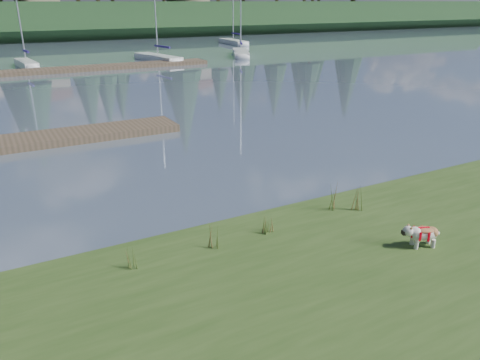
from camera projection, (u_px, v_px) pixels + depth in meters
ground at (29, 74)px, 36.80m from camera, size 200.00×200.00×0.00m
bank at (275, 360)px, 7.22m from camera, size 60.00×9.00×0.35m
bulldog at (423, 233)px, 10.12m from camera, size 0.86×0.55×0.51m
dock_far at (55, 70)px, 37.64m from camera, size 26.00×2.20×0.30m
sailboat_bg_2 at (25, 63)px, 40.76m from camera, size 1.63×5.71×8.73m
sailboat_bg_3 at (155, 57)px, 44.98m from camera, size 2.90×7.56×10.96m
sailboat_bg_4 at (240, 52)px, 49.19m from camera, size 4.45×7.20×10.84m
sailboat_bg_5 at (231, 41)px, 62.63m from camera, size 2.23×7.85×11.10m
weed_0 at (215, 238)px, 10.07m from camera, size 0.17×0.14×0.58m
weed_1 at (268, 224)px, 10.82m from camera, size 0.17×0.14×0.45m
weed_2 at (333, 198)px, 11.89m from camera, size 0.17×0.14×0.77m
weed_3 at (132, 259)px, 9.29m from camera, size 0.17×0.14×0.51m
weed_4 at (264, 227)px, 10.71m from camera, size 0.17×0.14×0.43m
weed_5 at (358, 200)px, 11.84m from camera, size 0.17×0.14×0.72m
mud_lip at (173, 245)px, 10.86m from camera, size 60.00×0.50×0.14m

